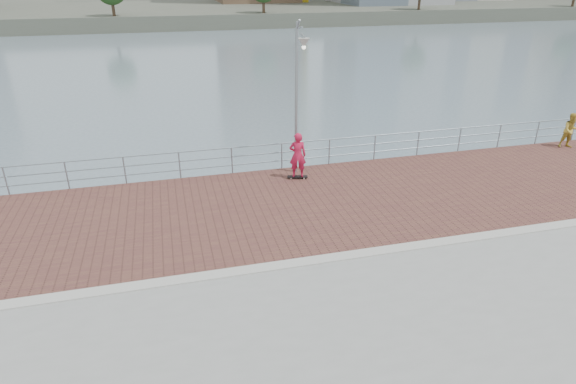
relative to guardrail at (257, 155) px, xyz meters
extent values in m
plane|color=slate|center=(0.00, -7.00, -2.69)|extent=(400.00, 400.00, 0.00)
cube|color=brown|center=(0.00, -3.40, -0.68)|extent=(40.00, 6.80, 0.02)
cube|color=#B7B5AD|center=(0.00, -7.00, -0.66)|extent=(40.00, 0.40, 0.06)
cube|color=#4C5142|center=(0.00, 115.50, -1.44)|extent=(320.00, 95.00, 2.50)
cylinder|color=#8C9EA8|center=(-9.24, 0.00, -0.14)|extent=(0.06, 0.06, 1.10)
cylinder|color=#8C9EA8|center=(-7.18, 0.00, -0.14)|extent=(0.06, 0.06, 1.10)
cylinder|color=#8C9EA8|center=(-5.13, 0.00, -0.14)|extent=(0.06, 0.06, 1.10)
cylinder|color=#8C9EA8|center=(-3.08, 0.00, -0.14)|extent=(0.06, 0.06, 1.10)
cylinder|color=#8C9EA8|center=(-1.03, 0.00, -0.14)|extent=(0.06, 0.06, 1.10)
cylinder|color=#8C9EA8|center=(1.03, 0.00, -0.14)|extent=(0.06, 0.06, 1.10)
cylinder|color=#8C9EA8|center=(3.08, 0.00, -0.14)|extent=(0.06, 0.06, 1.10)
cylinder|color=#8C9EA8|center=(5.13, 0.00, -0.14)|extent=(0.06, 0.06, 1.10)
cylinder|color=#8C9EA8|center=(7.18, 0.00, -0.14)|extent=(0.06, 0.06, 1.10)
cylinder|color=#8C9EA8|center=(9.24, 0.00, -0.14)|extent=(0.06, 0.06, 1.10)
cylinder|color=#8C9EA8|center=(11.29, 0.00, -0.14)|extent=(0.06, 0.06, 1.10)
cylinder|color=#8C9EA8|center=(13.34, 0.00, -0.14)|extent=(0.06, 0.06, 1.10)
cylinder|color=#8C9EA8|center=(15.39, 0.00, -0.14)|extent=(0.06, 0.06, 1.10)
cylinder|color=#8C9EA8|center=(0.00, 0.00, 0.41)|extent=(39.00, 0.05, 0.05)
cylinder|color=#8C9EA8|center=(0.00, 0.00, 0.03)|extent=(39.00, 0.05, 0.05)
cylinder|color=#8C9EA8|center=(0.00, 0.00, -0.33)|extent=(39.00, 0.05, 0.05)
cylinder|color=gray|center=(1.49, -0.50, 2.12)|extent=(0.11, 0.11, 5.62)
cylinder|color=gray|center=(1.49, -0.97, 4.92)|extent=(0.07, 0.94, 0.07)
cone|color=#B2B2AD|center=(1.49, -1.44, 4.74)|extent=(0.41, 0.41, 0.33)
cube|color=black|center=(1.37, -1.19, -0.59)|extent=(0.82, 0.38, 0.03)
cylinder|color=beige|center=(1.11, -1.20, -0.64)|extent=(0.07, 0.05, 0.06)
cylinder|color=beige|center=(1.61, -1.32, -0.64)|extent=(0.07, 0.05, 0.06)
cylinder|color=beige|center=(1.14, -1.06, -0.64)|extent=(0.07, 0.05, 0.06)
cylinder|color=beige|center=(1.64, -1.18, -0.64)|extent=(0.07, 0.05, 0.06)
imported|color=#C91A42|center=(1.37, -1.19, 0.31)|extent=(0.73, 0.56, 1.79)
imported|color=gold|center=(14.42, -0.81, 0.14)|extent=(0.92, 0.80, 1.62)
cylinder|color=#473323|center=(-10.00, 70.00, 1.76)|extent=(0.50, 0.50, 3.90)
cylinder|color=#473323|center=(15.00, 70.00, 1.75)|extent=(0.50, 0.50, 3.89)
camera|label=1|loc=(-3.35, -17.95, 6.82)|focal=30.00mm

